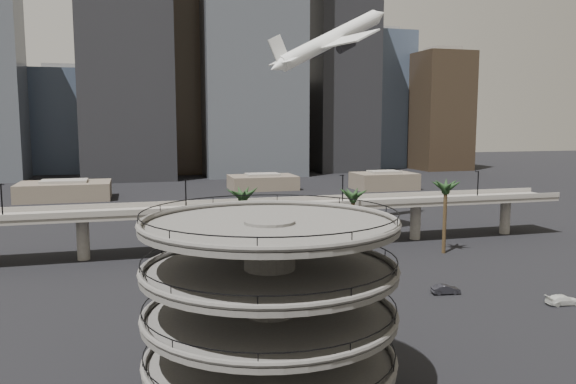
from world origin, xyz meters
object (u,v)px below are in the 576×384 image
object	(u,v)px
parking_ramp	(270,293)
car_c	(563,300)
overpass	(263,211)
car_b	(446,289)
car_a	(255,319)
airborne_jet	(330,41)

from	to	relation	value
parking_ramp	car_c	world-z (taller)	parking_ramp
overpass	car_b	world-z (taller)	overpass
car_a	car_c	size ratio (longest dim) A/B	0.95
airborne_jet	car_a	xyz separation A→B (m)	(-29.27, -55.17, -41.64)
car_a	car_c	bearing A→B (deg)	-108.69
overpass	car_b	distance (m)	40.78
parking_ramp	car_c	size ratio (longest dim) A/B	4.79
airborne_jet	car_c	size ratio (longest dim) A/B	6.74
car_a	overpass	bearing A→B (deg)	-27.90
overpass	airborne_jet	bearing A→B (deg)	38.08
parking_ramp	car_a	bearing A→B (deg)	81.79
airborne_jet	car_a	distance (m)	75.06
airborne_jet	overpass	bearing A→B (deg)	-155.91
car_a	parking_ramp	bearing A→B (deg)	158.24
overpass	car_c	bearing A→B (deg)	-54.45
airborne_jet	car_b	xyz separation A→B (m)	(-0.25, -50.47, -41.71)
airborne_jet	car_c	world-z (taller)	airborne_jet
parking_ramp	car_b	distance (m)	40.46
car_b	car_c	distance (m)	15.31
car_b	car_a	bearing A→B (deg)	106.93
airborne_jet	car_c	bearing A→B (deg)	-91.99
airborne_jet	car_a	bearing A→B (deg)	-131.94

